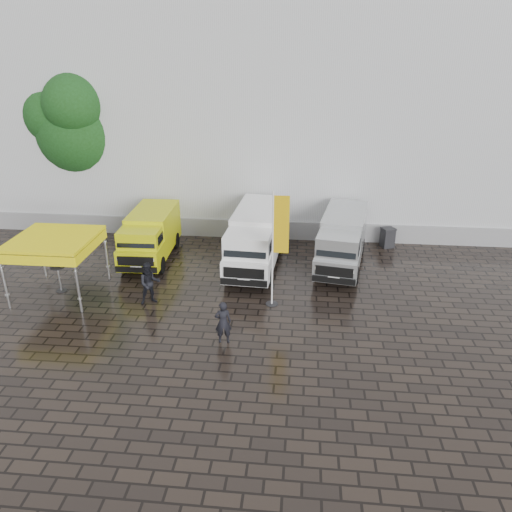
# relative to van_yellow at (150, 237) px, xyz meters

# --- Properties ---
(ground) EXTENTS (120.00, 120.00, 0.00)m
(ground) POSITION_rel_van_yellow_xyz_m (6.72, -4.58, -1.16)
(ground) COLOR black
(ground) RESTS_ON ground
(exhibition_hall) EXTENTS (44.00, 16.00, 12.00)m
(exhibition_hall) POSITION_rel_van_yellow_xyz_m (8.72, 11.42, 4.84)
(exhibition_hall) COLOR silver
(exhibition_hall) RESTS_ON ground
(hall_plinth) EXTENTS (44.00, 0.15, 1.00)m
(hall_plinth) POSITION_rel_van_yellow_xyz_m (8.72, 3.37, -0.66)
(hall_plinth) COLOR gray
(hall_plinth) RESTS_ON ground
(van_yellow) EXTENTS (2.07, 5.09, 2.33)m
(van_yellow) POSITION_rel_van_yellow_xyz_m (0.00, 0.00, 0.00)
(van_yellow) COLOR #C7CE0A
(van_yellow) RESTS_ON ground
(van_white) EXTENTS (2.42, 6.27, 2.67)m
(van_white) POSITION_rel_van_yellow_xyz_m (5.23, -0.32, 0.17)
(van_white) COLOR white
(van_white) RESTS_ON ground
(van_silver) EXTENTS (2.83, 5.96, 2.48)m
(van_silver) POSITION_rel_van_yellow_xyz_m (9.32, 0.12, 0.08)
(van_silver) COLOR #BBBEC0
(van_silver) RESTS_ON ground
(canopy_tent) EXTENTS (3.24, 3.24, 2.58)m
(canopy_tent) POSITION_rel_van_yellow_xyz_m (-2.80, -4.00, 1.25)
(canopy_tent) COLOR silver
(canopy_tent) RESTS_ON ground
(flagpole) EXTENTS (0.88, 0.50, 4.86)m
(flagpole) POSITION_rel_van_yellow_xyz_m (6.46, -4.09, 1.54)
(flagpole) COLOR black
(flagpole) RESTS_ON ground
(tree) EXTENTS (4.95, 4.95, 8.88)m
(tree) POSITION_rel_van_yellow_xyz_m (-5.14, 5.06, 4.54)
(tree) COLOR black
(tree) RESTS_ON ground
(cocktail_table) EXTENTS (0.60, 0.60, 1.16)m
(cocktail_table) POSITION_rel_van_yellow_xyz_m (-2.93, -3.81, -0.58)
(cocktail_table) COLOR black
(cocktail_table) RESTS_ON ground
(wheelie_bin) EXTENTS (0.81, 0.81, 1.05)m
(wheelie_bin) POSITION_rel_van_yellow_xyz_m (11.88, 2.76, -0.64)
(wheelie_bin) COLOR black
(wheelie_bin) RESTS_ON ground
(person_front) EXTENTS (0.66, 0.50, 1.64)m
(person_front) POSITION_rel_van_yellow_xyz_m (4.74, -7.04, -0.34)
(person_front) COLOR black
(person_front) RESTS_ON ground
(person_tent) EXTENTS (1.08, 0.99, 1.80)m
(person_tent) POSITION_rel_van_yellow_xyz_m (1.28, -4.45, -0.26)
(person_tent) COLOR black
(person_tent) RESTS_ON ground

